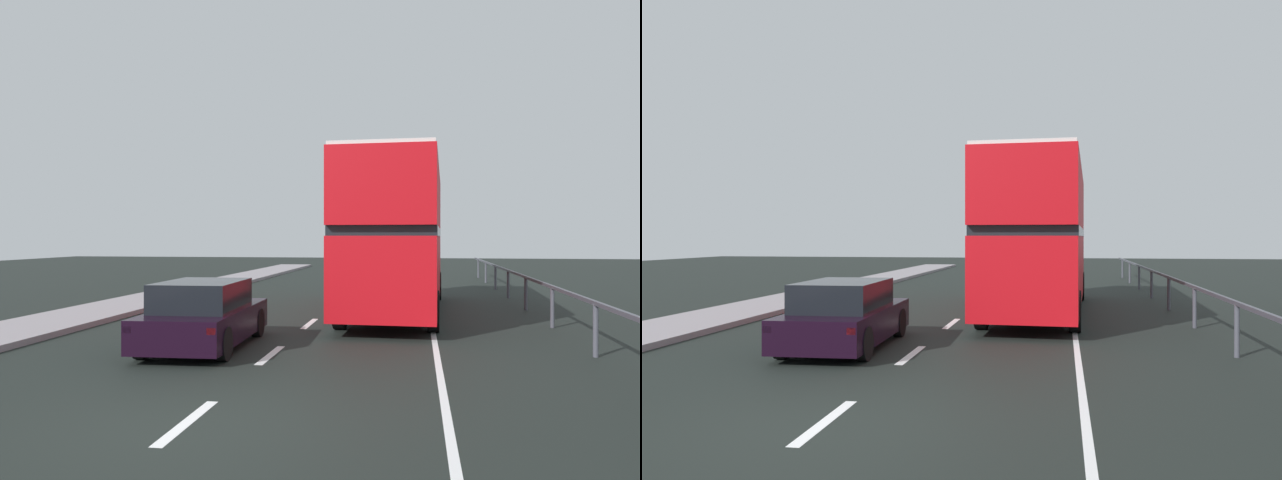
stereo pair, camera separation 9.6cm
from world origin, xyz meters
TOP-DOWN VIEW (x-y plane):
  - ground_plane at (0.00, 0.00)m, footprint 73.30×120.00m
  - lane_paint_markings at (1.97, 8.93)m, footprint 3.31×46.00m
  - bridge_side_railing at (6.14, 9.00)m, footprint 0.10×42.00m
  - double_decker_bus_red at (2.21, 11.68)m, footprint 2.92×10.83m
  - hatchback_car_near at (-1.54, 5.04)m, footprint 1.88×4.27m

SIDE VIEW (x-z plane):
  - ground_plane at x=0.00m, z-range -0.10..0.00m
  - lane_paint_markings at x=1.97m, z-range 0.00..0.01m
  - hatchback_car_near at x=-1.54m, z-range -0.03..1.35m
  - bridge_side_railing at x=6.14m, z-range 0.34..1.41m
  - double_decker_bus_red at x=2.21m, z-range 0.15..4.58m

